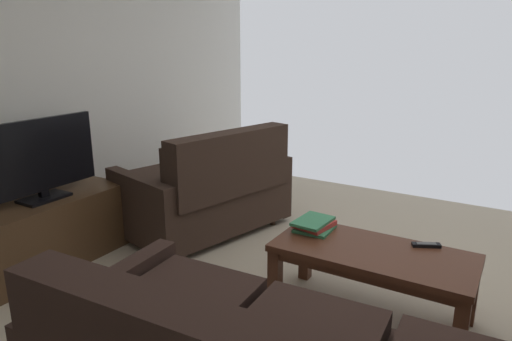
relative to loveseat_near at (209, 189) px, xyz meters
The scene contains 8 objects.
ground_plane 1.82m from the loveseat_near, 158.41° to the left, with size 5.20×5.06×0.01m, color #B7A88E.
wall_right 1.57m from the loveseat_near, 34.74° to the left, with size 0.12×5.06×2.89m, color silver.
loveseat_near is the anchor object (origin of this frame).
coffee_table 1.65m from the loveseat_near, 161.08° to the left, with size 1.12×0.52×0.43m.
tv_stand 1.26m from the loveseat_near, 60.10° to the left, with size 0.45×1.16×0.50m.
flat_tv 1.32m from the loveseat_near, 60.08° to the left, with size 0.20×0.87×0.57m.
book_stack 1.24m from the loveseat_near, 159.24° to the left, with size 0.23×0.29×0.07m.
tv_remote 1.85m from the loveseat_near, 169.50° to the left, with size 0.16×0.11×0.02m.
Camera 1 is at (-0.57, 2.28, 1.56)m, focal length 32.17 mm.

